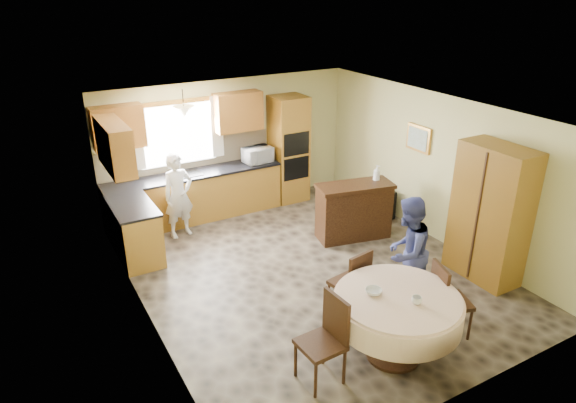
% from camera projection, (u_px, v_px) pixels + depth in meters
% --- Properties ---
extents(floor, '(5.00, 6.00, 0.01)m').
position_uv_depth(floor, '(310.00, 271.00, 7.99)').
color(floor, brown).
rests_on(floor, ground).
extents(ceiling, '(5.00, 6.00, 0.01)m').
position_uv_depth(ceiling, '(313.00, 113.00, 6.99)').
color(ceiling, white).
rests_on(ceiling, wall_back).
extents(wall_back, '(5.00, 0.02, 2.50)m').
position_uv_depth(wall_back, '(229.00, 144.00, 9.88)').
color(wall_back, '#D1CE86').
rests_on(wall_back, floor).
extents(wall_front, '(5.00, 0.02, 2.50)m').
position_uv_depth(wall_front, '(472.00, 300.00, 5.10)').
color(wall_front, '#D1CE86').
rests_on(wall_front, floor).
extents(wall_left, '(0.02, 6.00, 2.50)m').
position_uv_depth(wall_left, '(141.00, 237.00, 6.35)').
color(wall_left, '#D1CE86').
rests_on(wall_left, floor).
extents(wall_right, '(0.02, 6.00, 2.50)m').
position_uv_depth(wall_right, '(437.00, 169.00, 8.62)').
color(wall_right, '#D1CE86').
rests_on(wall_right, floor).
extents(window, '(1.40, 0.03, 1.10)m').
position_uv_depth(window, '(177.00, 134.00, 9.27)').
color(window, white).
rests_on(window, wall_back).
extents(curtain_left, '(0.22, 0.02, 1.15)m').
position_uv_depth(curtain_left, '(136.00, 138.00, 8.87)').
color(curtain_left, white).
rests_on(curtain_left, wall_back).
extents(curtain_right, '(0.22, 0.02, 1.15)m').
position_uv_depth(curtain_right, '(217.00, 127.00, 9.55)').
color(curtain_right, white).
rests_on(curtain_right, wall_back).
extents(base_cab_back, '(3.30, 0.60, 0.88)m').
position_uv_depth(base_cab_back, '(195.00, 197.00, 9.58)').
color(base_cab_back, '#BD8632').
rests_on(base_cab_back, floor).
extents(counter_back, '(3.30, 0.64, 0.04)m').
position_uv_depth(counter_back, '(194.00, 174.00, 9.39)').
color(counter_back, black).
rests_on(counter_back, base_cab_back).
extents(base_cab_left, '(0.60, 1.20, 0.88)m').
position_uv_depth(base_cab_left, '(135.00, 232.00, 8.25)').
color(base_cab_left, '#BD8632').
rests_on(base_cab_left, floor).
extents(counter_left, '(0.64, 1.20, 0.04)m').
position_uv_depth(counter_left, '(132.00, 206.00, 8.06)').
color(counter_left, black).
rests_on(counter_left, base_cab_left).
extents(backsplash, '(3.30, 0.02, 0.55)m').
position_uv_depth(backsplash, '(187.00, 155.00, 9.51)').
color(backsplash, '#CCB890').
rests_on(backsplash, wall_back).
extents(wall_cab_left, '(0.85, 0.33, 0.72)m').
position_uv_depth(wall_cab_left, '(118.00, 127.00, 8.55)').
color(wall_cab_left, '#B56B2D').
rests_on(wall_cab_left, wall_back).
extents(wall_cab_right, '(0.90, 0.33, 0.72)m').
position_uv_depth(wall_cab_right, '(238.00, 112.00, 9.55)').
color(wall_cab_right, '#B56B2D').
rests_on(wall_cab_right, wall_back).
extents(wall_cab_side, '(0.33, 1.20, 0.72)m').
position_uv_depth(wall_cab_side, '(114.00, 146.00, 7.60)').
color(wall_cab_side, '#B56B2D').
rests_on(wall_cab_side, wall_left).
extents(oven_tower, '(0.66, 0.62, 2.12)m').
position_uv_depth(oven_tower, '(289.00, 149.00, 10.23)').
color(oven_tower, '#BD8632').
rests_on(oven_tower, floor).
extents(oven_upper, '(0.56, 0.01, 0.45)m').
position_uv_depth(oven_upper, '(297.00, 144.00, 9.90)').
color(oven_upper, black).
rests_on(oven_upper, oven_tower).
extents(oven_lower, '(0.56, 0.01, 0.45)m').
position_uv_depth(oven_lower, '(296.00, 168.00, 10.10)').
color(oven_lower, black).
rests_on(oven_lower, oven_tower).
extents(pendant, '(0.36, 0.36, 0.18)m').
position_uv_depth(pendant, '(184.00, 111.00, 8.68)').
color(pendant, beige).
rests_on(pendant, ceiling).
extents(sideboard, '(1.39, 0.80, 0.93)m').
position_uv_depth(sideboard, '(354.00, 213.00, 8.88)').
color(sideboard, '#3E2511').
rests_on(sideboard, floor).
extents(space_heater, '(0.40, 0.28, 0.55)m').
position_uv_depth(space_heater, '(383.00, 205.00, 9.63)').
color(space_heater, black).
rests_on(space_heater, floor).
extents(cupboard, '(0.54, 1.08, 2.06)m').
position_uv_depth(cupboard, '(490.00, 214.00, 7.48)').
color(cupboard, '#BD8632').
rests_on(cupboard, floor).
extents(dining_table, '(1.49, 1.49, 0.85)m').
position_uv_depth(dining_table, '(397.00, 309.00, 5.95)').
color(dining_table, '#3E2511').
rests_on(dining_table, floor).
extents(chair_left, '(0.48, 0.48, 1.05)m').
position_uv_depth(chair_left, '(327.00, 335.00, 5.65)').
color(chair_left, '#3E2511').
rests_on(chair_left, floor).
extents(chair_back, '(0.49, 0.49, 0.98)m').
position_uv_depth(chair_back, '(353.00, 280.00, 6.75)').
color(chair_back, '#3E2511').
rests_on(chair_back, floor).
extents(chair_right, '(0.55, 0.55, 1.00)m').
position_uv_depth(chair_right, '(446.00, 297.00, 6.38)').
color(chair_right, '#3E2511').
rests_on(chair_right, floor).
extents(framed_picture, '(0.06, 0.55, 0.45)m').
position_uv_depth(framed_picture, '(419.00, 138.00, 8.82)').
color(framed_picture, '#C58B39').
rests_on(framed_picture, wall_right).
extents(microwave, '(0.57, 0.42, 0.30)m').
position_uv_depth(microwave, '(258.00, 155.00, 9.87)').
color(microwave, silver).
rests_on(microwave, counter_back).
extents(person_sink, '(0.60, 0.45, 1.50)m').
position_uv_depth(person_sink, '(179.00, 196.00, 8.84)').
color(person_sink, silver).
rests_on(person_sink, floor).
extents(person_dining, '(0.94, 0.85, 1.58)m').
position_uv_depth(person_dining, '(407.00, 252.00, 6.94)').
color(person_dining, navy).
rests_on(person_dining, floor).
extents(bowl_sideboard, '(0.25, 0.25, 0.05)m').
position_uv_depth(bowl_sideboard, '(346.00, 189.00, 8.59)').
color(bowl_sideboard, '#B2B2B2').
rests_on(bowl_sideboard, sideboard).
extents(bottle_sideboard, '(0.16, 0.16, 0.32)m').
position_uv_depth(bottle_sideboard, '(377.00, 174.00, 8.83)').
color(bottle_sideboard, silver).
rests_on(bottle_sideboard, sideboard).
extents(cup_table, '(0.12, 0.12, 0.09)m').
position_uv_depth(cup_table, '(417.00, 300.00, 5.71)').
color(cup_table, '#B2B2B2').
rests_on(cup_table, dining_table).
extents(bowl_table, '(0.26, 0.26, 0.06)m').
position_uv_depth(bowl_table, '(374.00, 292.00, 5.90)').
color(bowl_table, '#B2B2B2').
rests_on(bowl_table, dining_table).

